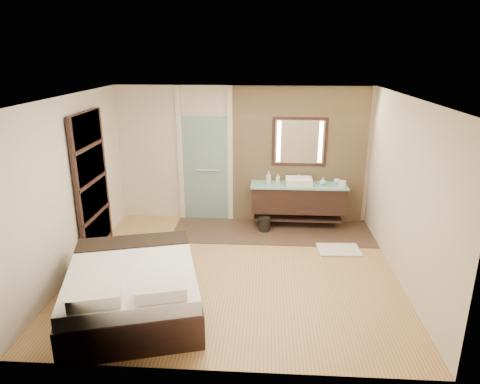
# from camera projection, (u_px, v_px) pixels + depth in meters

# --- Properties ---
(floor) EXTENTS (5.00, 5.00, 0.00)m
(floor) POSITION_uv_depth(u_px,v_px,m) (235.00, 270.00, 6.78)
(floor) COLOR #9F7643
(floor) RESTS_ON ground
(tile_strip) EXTENTS (3.80, 1.30, 0.01)m
(tile_strip) POSITION_uv_depth(u_px,v_px,m) (272.00, 231.00, 8.26)
(tile_strip) COLOR #3A2D20
(tile_strip) RESTS_ON floor
(stone_wall) EXTENTS (2.60, 0.08, 2.70)m
(stone_wall) POSITION_uv_depth(u_px,v_px,m) (299.00, 156.00, 8.39)
(stone_wall) COLOR tan
(stone_wall) RESTS_ON floor
(vanity) EXTENTS (1.85, 0.55, 0.88)m
(vanity) POSITION_uv_depth(u_px,v_px,m) (298.00, 198.00, 8.35)
(vanity) COLOR black
(vanity) RESTS_ON stone_wall
(mirror_unit) EXTENTS (1.06, 0.04, 0.96)m
(mirror_unit) POSITION_uv_depth(u_px,v_px,m) (300.00, 142.00, 8.25)
(mirror_unit) COLOR black
(mirror_unit) RESTS_ON stone_wall
(frosted_door) EXTENTS (1.10, 0.12, 2.70)m
(frosted_door) POSITION_uv_depth(u_px,v_px,m) (205.00, 165.00, 8.56)
(frosted_door) COLOR silver
(frosted_door) RESTS_ON floor
(shoji_partition) EXTENTS (0.06, 1.20, 2.40)m
(shoji_partition) POSITION_uv_depth(u_px,v_px,m) (92.00, 184.00, 7.12)
(shoji_partition) COLOR black
(shoji_partition) RESTS_ON floor
(bed) EXTENTS (2.14, 2.42, 0.79)m
(bed) POSITION_uv_depth(u_px,v_px,m) (133.00, 288.00, 5.66)
(bed) COLOR black
(bed) RESTS_ON floor
(bath_mat) EXTENTS (0.74, 0.53, 0.02)m
(bath_mat) POSITION_uv_depth(u_px,v_px,m) (339.00, 250.00, 7.46)
(bath_mat) COLOR silver
(bath_mat) RESTS_ON floor
(waste_bin) EXTENTS (0.28, 0.28, 0.28)m
(waste_bin) POSITION_uv_depth(u_px,v_px,m) (264.00, 224.00, 8.24)
(waste_bin) COLOR black
(waste_bin) RESTS_ON floor
(tissue_box) EXTENTS (0.15, 0.15, 0.10)m
(tissue_box) POSITION_uv_depth(u_px,v_px,m) (342.00, 184.00, 8.14)
(tissue_box) COLOR silver
(tissue_box) RESTS_ON vanity
(soap_bottle_a) EXTENTS (0.10, 0.10, 0.25)m
(soap_bottle_a) POSITION_uv_depth(u_px,v_px,m) (269.00, 178.00, 8.26)
(soap_bottle_a) COLOR silver
(soap_bottle_a) RESTS_ON vanity
(soap_bottle_b) EXTENTS (0.08, 0.08, 0.17)m
(soap_bottle_b) POSITION_uv_depth(u_px,v_px,m) (278.00, 178.00, 8.36)
(soap_bottle_b) COLOR #B2B2B2
(soap_bottle_b) RESTS_ON vanity
(soap_bottle_c) EXTENTS (0.12, 0.12, 0.15)m
(soap_bottle_c) POSITION_uv_depth(u_px,v_px,m) (323.00, 181.00, 8.20)
(soap_bottle_c) COLOR #ACD9D6
(soap_bottle_c) RESTS_ON vanity
(cup) EXTENTS (0.13, 0.13, 0.09)m
(cup) POSITION_uv_depth(u_px,v_px,m) (337.00, 181.00, 8.30)
(cup) COLOR white
(cup) RESTS_ON vanity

